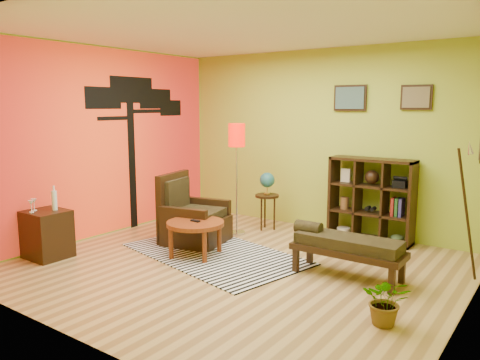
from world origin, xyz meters
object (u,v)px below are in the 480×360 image
Objects in this scene: coffee_table at (195,226)px; globe_table at (267,187)px; side_cabinet at (47,234)px; potted_plant at (386,306)px; cube_shelf at (372,200)px; floor_lamp at (237,145)px; bench at (345,245)px; armchair at (192,222)px.

globe_table is at bearing 88.36° from coffee_table.
side_cabinet reaches higher than potted_plant.
cube_shelf is at bearing 45.50° from side_cabinet.
cube_shelf is 2.76m from potted_plant.
side_cabinet is 2.88m from floor_lamp.
floor_lamp reaches higher than globe_table.
floor_lamp is at bearing 99.44° from coffee_table.
coffee_table is 1.92m from bench.
coffee_table is at bearing -167.87° from bench.
bench reaches higher than coffee_table.
cube_shelf reaches higher than coffee_table.
armchair is at bearing 135.60° from coffee_table.
side_cabinet is 2.05× the size of potted_plant.
globe_table is 1.60m from cube_shelf.
bench is at bearing 130.91° from potted_plant.
bench is (2.08, -0.78, -0.98)m from floor_lamp.
armchair is at bearing 163.19° from potted_plant.
coffee_table is at bearing -80.56° from floor_lamp.
floor_lamp is at bearing 70.74° from armchair.
floor_lamp is at bearing -155.19° from cube_shelf.
bench is at bearing -20.57° from floor_lamp.
side_cabinet is (-1.06, -1.60, 0.01)m from armchair.
side_cabinet reaches higher than bench.
floor_lamp reaches higher than cube_shelf.
armchair is 0.82× the size of cube_shelf.
globe_table reaches higher than potted_plant.
side_cabinet is 0.77× the size of cube_shelf.
coffee_table is 2.58m from cube_shelf.
bench is at bearing -80.12° from cube_shelf.
armchair is 1.06× the size of side_cabinet.
bench is at bearing -34.31° from globe_table.
coffee_table is 0.64m from armchair.
potted_plant is (2.86, -1.68, -1.18)m from floor_lamp.
side_cabinet is 1.02× the size of globe_table.
side_cabinet is 3.24m from globe_table.
armchair is 1.09× the size of globe_table.
floor_lamp is 1.84× the size of globe_table.
armchair is 2.18× the size of potted_plant.
globe_table is (1.56, 2.81, 0.38)m from side_cabinet.
armchair reaches higher than globe_table.
cube_shelf reaches higher than armchair.
cube_shelf is (1.60, 2.02, 0.21)m from coffee_table.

